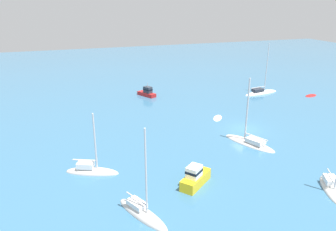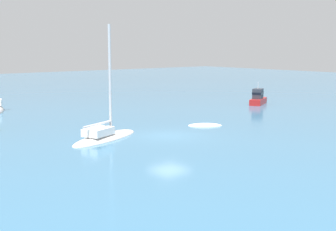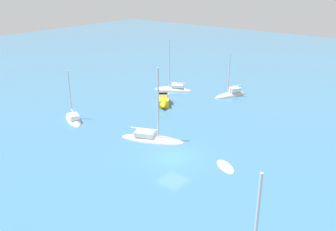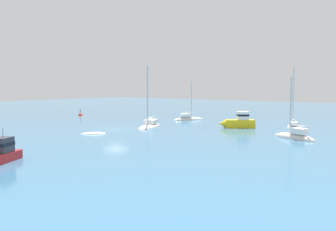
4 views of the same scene
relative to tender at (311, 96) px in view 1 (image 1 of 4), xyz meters
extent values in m
plane|color=teal|center=(-19.01, -9.62, 0.00)|extent=(160.00, 160.00, 0.00)
ellipsoid|color=#B21E1E|center=(0.00, 0.00, 0.00)|extent=(3.04, 2.17, 0.31)
cube|color=yellow|center=(-30.26, -19.76, 0.49)|extent=(3.59, 3.25, 0.99)
cone|color=yellow|center=(-28.57, -18.40, 0.49)|extent=(1.31, 1.33, 0.99)
cube|color=white|center=(-30.53, -19.98, 1.49)|extent=(1.71, 1.66, 1.02)
cube|color=black|center=(-30.53, -19.98, 1.55)|extent=(1.77, 1.72, 0.24)
ellipsoid|color=white|center=(-7.28, 4.07, 0.00)|extent=(7.15, 2.57, 1.05)
cube|color=#2D333D|center=(-8.11, 3.95, 0.74)|extent=(2.24, 1.38, 0.44)
cylinder|color=silver|center=(-6.59, 4.18, 4.62)|extent=(0.14, 0.14, 8.20)
cylinder|color=silver|center=(-8.15, 3.94, 1.21)|extent=(3.13, 0.58, 0.11)
cube|color=#B21E1E|center=(-26.85, 9.09, 0.31)|extent=(2.69, 3.66, 0.62)
cone|color=#B21E1E|center=(-27.87, 10.99, 0.31)|extent=(0.96, 1.07, 0.62)
cube|color=#2D333D|center=(-26.71, 8.83, 1.15)|extent=(1.47, 1.65, 1.06)
cube|color=black|center=(-26.71, 8.83, 1.20)|extent=(1.52, 1.70, 0.24)
cylinder|color=silver|center=(-26.71, 8.83, 2.04)|extent=(0.08, 0.08, 0.72)
ellipsoid|color=silver|center=(-38.78, -14.60, 0.00)|extent=(5.24, 3.29, 1.07)
cube|color=white|center=(-39.35, -14.35, 0.81)|extent=(1.79, 1.47, 0.54)
cylinder|color=silver|center=(-38.31, -14.80, 3.29)|extent=(0.17, 0.17, 5.52)
cylinder|color=silver|center=(-39.37, -14.34, 1.33)|extent=(2.17, 1.05, 0.13)
ellipsoid|color=silver|center=(-20.85, -13.67, 0.00)|extent=(4.28, 6.80, 0.71)
cube|color=white|center=(-20.54, -14.40, 0.61)|extent=(1.97, 2.33, 0.50)
cylinder|color=silver|center=(-21.11, -13.06, 3.97)|extent=(0.19, 0.19, 7.23)
cylinder|color=silver|center=(-20.53, -14.43, 1.11)|extent=(1.30, 2.80, 0.15)
ellipsoid|color=white|center=(-20.43, -4.86, 0.00)|extent=(2.48, 2.81, 0.38)
ellipsoid|color=silver|center=(-35.88, -22.48, 0.00)|extent=(3.49, 5.52, 1.05)
cube|color=white|center=(-36.16, -21.88, 0.72)|extent=(1.51, 1.87, 0.39)
cylinder|color=silver|center=(-35.65, -22.98, 3.96)|extent=(0.14, 0.14, 6.88)
cylinder|color=silver|center=(-36.17, -21.86, 1.16)|extent=(1.15, 2.28, 0.11)
ellipsoid|color=silver|center=(-19.36, -24.45, 0.00)|extent=(3.49, 5.01, 0.87)
cube|color=white|center=(-19.10, -23.93, 0.67)|extent=(1.55, 1.76, 0.47)
cylinder|color=silver|center=(-19.09, -23.90, 1.15)|extent=(1.10, 2.02, 0.11)
camera|label=1|loc=(-40.83, -42.99, 15.71)|focal=34.77mm
camera|label=2|loc=(6.08, -30.24, 6.17)|focal=50.92mm
camera|label=3|loc=(5.79, 9.23, 16.01)|focal=40.19mm
camera|label=4|loc=(-51.77, 22.65, 5.37)|focal=40.95mm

